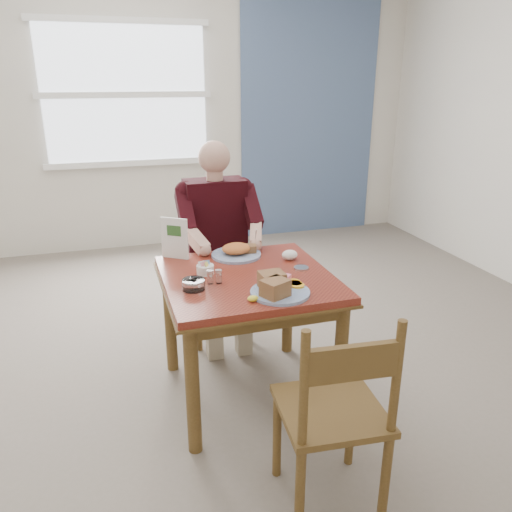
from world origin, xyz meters
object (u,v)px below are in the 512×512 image
object	(u,v)px
diner	(218,229)
far_plate	(237,251)
table	(248,294)
chair_far	(216,270)
near_plate	(277,287)
chair_near	(335,414)

from	to	relation	value
diner	far_plate	bearing A→B (deg)	-85.91
table	far_plate	bearing A→B (deg)	84.91
chair_far	near_plate	distance (m)	1.13
chair_far	chair_near	world-z (taller)	same
chair_far	far_plate	world-z (taller)	chair_far
chair_far	near_plate	bearing A→B (deg)	-86.26
diner	far_plate	distance (m)	0.39
far_plate	table	bearing A→B (deg)	-95.09
chair_far	near_plate	world-z (taller)	chair_far
chair_near	near_plate	xyz separation A→B (m)	(-0.03, 0.62, 0.31)
chair_near	far_plate	size ratio (longest dim) A/B	2.70
chair_far	table	bearing A→B (deg)	-90.00
table	diner	world-z (taller)	diner
chair_far	far_plate	distance (m)	0.57
near_plate	chair_near	bearing A→B (deg)	-86.93
chair_far	far_plate	bearing A→B (deg)	-86.66
near_plate	chair_far	bearing A→B (deg)	93.74
chair_near	near_plate	world-z (taller)	chair_near
far_plate	chair_far	bearing A→B (deg)	93.34
diner	near_plate	world-z (taller)	diner
far_plate	chair_near	bearing A→B (deg)	-86.44
table	diner	size ratio (longest dim) A/B	0.66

